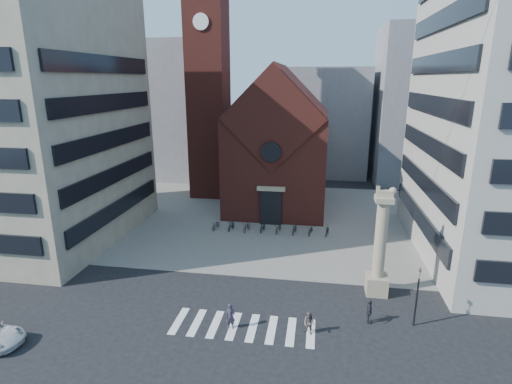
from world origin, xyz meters
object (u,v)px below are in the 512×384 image
(pedestrian_1, at_px, (309,323))
(scooter_0, at_px, (216,225))
(pedestrian_0, at_px, (230,316))
(pedestrian_2, at_px, (369,312))
(lion_column, at_px, (379,253))
(traffic_light, at_px, (417,295))

(pedestrian_1, relative_size, scooter_0, 0.86)
(pedestrian_0, xyz_separation_m, pedestrian_2, (9.24, 2.12, -0.03))
(pedestrian_0, relative_size, pedestrian_1, 1.13)
(pedestrian_0, height_order, pedestrian_1, pedestrian_0)
(lion_column, distance_m, pedestrian_1, 8.32)
(scooter_0, bearing_deg, pedestrian_1, -47.83)
(pedestrian_1, bearing_deg, scooter_0, 153.30)
(pedestrian_1, bearing_deg, traffic_light, 47.82)
(pedestrian_2, height_order, scooter_0, pedestrian_2)
(pedestrian_2, distance_m, scooter_0, 21.50)
(pedestrian_0, xyz_separation_m, pedestrian_1, (5.21, 0.22, -0.10))
(traffic_light, relative_size, pedestrian_2, 2.48)
(pedestrian_1, height_order, pedestrian_2, pedestrian_2)
(pedestrian_2, bearing_deg, pedestrian_0, 102.99)
(pedestrian_0, bearing_deg, pedestrian_2, 0.75)
(traffic_light, xyz_separation_m, scooter_0, (-17.85, 15.40, -1.75))
(traffic_light, distance_m, pedestrian_1, 7.48)
(lion_column, relative_size, pedestrian_1, 5.43)
(pedestrian_0, relative_size, pedestrian_2, 1.04)
(traffic_light, bearing_deg, pedestrian_2, -176.97)
(traffic_light, distance_m, pedestrian_0, 12.54)
(lion_column, height_order, scooter_0, lion_column)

